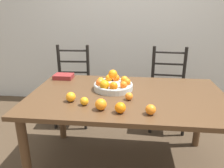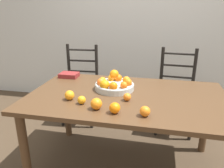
{
  "view_description": "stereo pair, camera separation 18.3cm",
  "coord_description": "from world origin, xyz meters",
  "px_view_note": "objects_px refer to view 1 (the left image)",
  "views": [
    {
      "loc": [
        0.05,
        -1.72,
        1.43
      ],
      "look_at": [
        -0.13,
        0.0,
        0.82
      ],
      "focal_mm": 35.0,
      "sensor_mm": 36.0,
      "label": 1
    },
    {
      "loc": [
        0.23,
        -1.69,
        1.43
      ],
      "look_at": [
        -0.13,
        0.0,
        0.82
      ],
      "focal_mm": 35.0,
      "sensor_mm": 36.0,
      "label": 2
    }
  ],
  "objects_px": {
    "orange_loose_4": "(129,96)",
    "book_stack": "(64,76)",
    "chair_right": "(168,90)",
    "orange_loose_5": "(101,104)",
    "orange_loose_3": "(71,97)",
    "chair_left": "(72,86)",
    "orange_loose_0": "(120,108)",
    "orange_loose_2": "(151,110)",
    "fruit_bowl": "(113,84)",
    "orange_loose_1": "(84,101)"
  },
  "relations": [
    {
      "from": "orange_loose_3",
      "to": "orange_loose_4",
      "type": "xyz_separation_m",
      "value": [
        0.45,
        0.08,
        -0.01
      ]
    },
    {
      "from": "chair_left",
      "to": "book_stack",
      "type": "xyz_separation_m",
      "value": [
        0.06,
        -0.47,
        0.28
      ]
    },
    {
      "from": "orange_loose_0",
      "to": "chair_left",
      "type": "distance_m",
      "value": 1.4
    },
    {
      "from": "chair_left",
      "to": "book_stack",
      "type": "distance_m",
      "value": 0.55
    },
    {
      "from": "orange_loose_1",
      "to": "orange_loose_3",
      "type": "bearing_deg",
      "value": 155.32
    },
    {
      "from": "orange_loose_4",
      "to": "chair_right",
      "type": "distance_m",
      "value": 1.09
    },
    {
      "from": "orange_loose_5",
      "to": "book_stack",
      "type": "xyz_separation_m",
      "value": [
        -0.49,
        0.68,
        -0.02
      ]
    },
    {
      "from": "orange_loose_4",
      "to": "chair_left",
      "type": "relative_size",
      "value": 0.06
    },
    {
      "from": "chair_left",
      "to": "fruit_bowl",
      "type": "bearing_deg",
      "value": -54.23
    },
    {
      "from": "chair_left",
      "to": "orange_loose_3",
      "type": "bearing_deg",
      "value": -77.47
    },
    {
      "from": "fruit_bowl",
      "to": "chair_right",
      "type": "height_order",
      "value": "chair_right"
    },
    {
      "from": "fruit_bowl",
      "to": "book_stack",
      "type": "distance_m",
      "value": 0.6
    },
    {
      "from": "orange_loose_0",
      "to": "chair_right",
      "type": "xyz_separation_m",
      "value": [
        0.5,
        1.18,
        -0.3
      ]
    },
    {
      "from": "fruit_bowl",
      "to": "chair_right",
      "type": "bearing_deg",
      "value": 50.46
    },
    {
      "from": "orange_loose_3",
      "to": "fruit_bowl",
      "type": "bearing_deg",
      "value": 45.42
    },
    {
      "from": "orange_loose_3",
      "to": "chair_left",
      "type": "xyz_separation_m",
      "value": [
        -0.3,
        1.03,
        -0.3
      ]
    },
    {
      "from": "orange_loose_1",
      "to": "chair_right",
      "type": "relative_size",
      "value": 0.06
    },
    {
      "from": "orange_loose_1",
      "to": "book_stack",
      "type": "relative_size",
      "value": 0.33
    },
    {
      "from": "fruit_bowl",
      "to": "orange_loose_1",
      "type": "height_order",
      "value": "fruit_bowl"
    },
    {
      "from": "orange_loose_2",
      "to": "orange_loose_3",
      "type": "bearing_deg",
      "value": 165.55
    },
    {
      "from": "orange_loose_1",
      "to": "chair_right",
      "type": "distance_m",
      "value": 1.37
    },
    {
      "from": "orange_loose_5",
      "to": "orange_loose_3",
      "type": "bearing_deg",
      "value": 154.72
    },
    {
      "from": "fruit_bowl",
      "to": "orange_loose_0",
      "type": "distance_m",
      "value": 0.47
    },
    {
      "from": "orange_loose_3",
      "to": "orange_loose_4",
      "type": "distance_m",
      "value": 0.46
    },
    {
      "from": "orange_loose_2",
      "to": "chair_right",
      "type": "height_order",
      "value": "chair_right"
    },
    {
      "from": "orange_loose_2",
      "to": "orange_loose_1",
      "type": "bearing_deg",
      "value": 168.27
    },
    {
      "from": "orange_loose_1",
      "to": "chair_left",
      "type": "relative_size",
      "value": 0.06
    },
    {
      "from": "orange_loose_2",
      "to": "orange_loose_4",
      "type": "distance_m",
      "value": 0.28
    },
    {
      "from": "fruit_bowl",
      "to": "book_stack",
      "type": "xyz_separation_m",
      "value": [
        -0.54,
        0.26,
        -0.03
      ]
    },
    {
      "from": "orange_loose_4",
      "to": "book_stack",
      "type": "relative_size",
      "value": 0.33
    },
    {
      "from": "book_stack",
      "to": "orange_loose_3",
      "type": "bearing_deg",
      "value": -66.92
    },
    {
      "from": "orange_loose_1",
      "to": "orange_loose_5",
      "type": "bearing_deg",
      "value": -25.82
    },
    {
      "from": "book_stack",
      "to": "orange_loose_4",
      "type": "bearing_deg",
      "value": -35.13
    },
    {
      "from": "chair_left",
      "to": "orange_loose_5",
      "type": "bearing_deg",
      "value": -67.94
    },
    {
      "from": "chair_left",
      "to": "orange_loose_2",
      "type": "bearing_deg",
      "value": -56.36
    },
    {
      "from": "orange_loose_4",
      "to": "chair_left",
      "type": "height_order",
      "value": "chair_left"
    },
    {
      "from": "book_stack",
      "to": "chair_right",
      "type": "bearing_deg",
      "value": 22.35
    },
    {
      "from": "fruit_bowl",
      "to": "chair_left",
      "type": "xyz_separation_m",
      "value": [
        -0.6,
        0.73,
        -0.31
      ]
    },
    {
      "from": "orange_loose_0",
      "to": "book_stack",
      "type": "distance_m",
      "value": 0.96
    },
    {
      "from": "orange_loose_5",
      "to": "chair_left",
      "type": "height_order",
      "value": "chair_left"
    },
    {
      "from": "orange_loose_1",
      "to": "book_stack",
      "type": "height_order",
      "value": "orange_loose_1"
    },
    {
      "from": "orange_loose_4",
      "to": "chair_right",
      "type": "bearing_deg",
      "value": 64.68
    },
    {
      "from": "orange_loose_4",
      "to": "chair_left",
      "type": "bearing_deg",
      "value": 128.08
    },
    {
      "from": "chair_left",
      "to": "orange_loose_0",
      "type": "bearing_deg",
      "value": -63.23
    },
    {
      "from": "fruit_bowl",
      "to": "chair_left",
      "type": "relative_size",
      "value": 0.35
    },
    {
      "from": "orange_loose_3",
      "to": "chair_left",
      "type": "relative_size",
      "value": 0.08
    },
    {
      "from": "orange_loose_2",
      "to": "orange_loose_5",
      "type": "bearing_deg",
      "value": 174.24
    },
    {
      "from": "orange_loose_5",
      "to": "book_stack",
      "type": "height_order",
      "value": "orange_loose_5"
    },
    {
      "from": "orange_loose_0",
      "to": "orange_loose_1",
      "type": "distance_m",
      "value": 0.29
    },
    {
      "from": "chair_right",
      "to": "fruit_bowl",
      "type": "bearing_deg",
      "value": -126.04
    }
  ]
}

